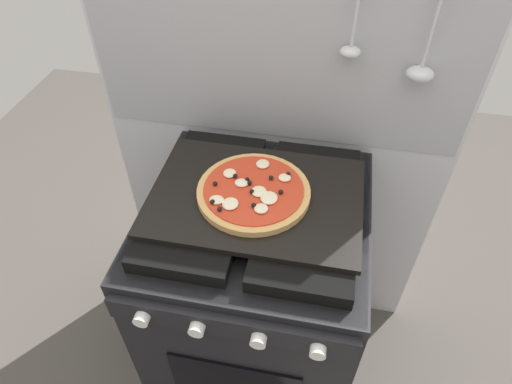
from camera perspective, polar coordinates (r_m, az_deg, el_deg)
ground_plane at (r=1.88m, az=-0.00°, el=-20.71°), size 4.00×4.00×0.00m
kitchen_backsplash at (r=1.46m, az=2.61°, el=5.00°), size 1.10×0.09×1.55m
stove at (r=1.49m, az=-0.01°, el=-13.34°), size 0.60×0.64×0.90m
baking_tray at (r=1.13m, az=-0.00°, el=-0.66°), size 0.54×0.38×0.02m
pizza_left at (r=1.12m, az=-0.36°, el=-0.02°), size 0.29×0.29×0.03m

